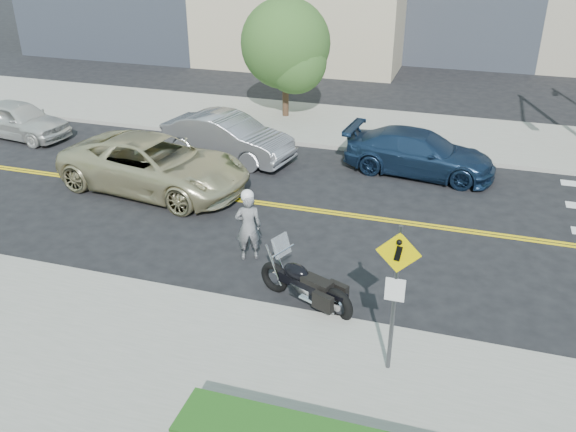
# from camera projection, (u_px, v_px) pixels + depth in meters

# --- Properties ---
(ground_plane) EXTENTS (120.00, 120.00, 0.00)m
(ground_plane) POSITION_uv_depth(u_px,v_px,m) (279.00, 206.00, 17.99)
(ground_plane) COLOR black
(ground_plane) RESTS_ON ground
(sidewalk_near) EXTENTS (60.00, 5.00, 0.15)m
(sidewalk_near) POSITION_uv_depth(u_px,v_px,m) (157.00, 366.00, 11.57)
(sidewalk_near) COLOR #9E9B91
(sidewalk_near) RESTS_ON ground_plane
(sidewalk_far) EXTENTS (60.00, 5.00, 0.15)m
(sidewalk_far) POSITION_uv_depth(u_px,v_px,m) (337.00, 126.00, 24.35)
(sidewalk_far) COLOR #9E9B91
(sidewalk_far) RESTS_ON ground_plane
(pedestrian_sign) EXTENTS (0.78, 0.08, 3.00)m
(pedestrian_sign) POSITION_uv_depth(u_px,v_px,m) (395.00, 286.00, 10.62)
(pedestrian_sign) COLOR #4C4C51
(pedestrian_sign) RESTS_ON sidewalk_near
(motorcyclist) EXTENTS (0.76, 0.65, 1.88)m
(motorcyclist) POSITION_uv_depth(u_px,v_px,m) (248.00, 225.00, 14.89)
(motorcyclist) COLOR #ABABB0
(motorcyclist) RESTS_ON ground
(motorcycle) EXTENTS (2.52, 1.61, 1.47)m
(motorcycle) POSITION_uv_depth(u_px,v_px,m) (305.00, 276.00, 13.18)
(motorcycle) COLOR black
(motorcycle) RESTS_ON ground
(suv) EXTENTS (6.28, 3.53, 1.66)m
(suv) POSITION_uv_depth(u_px,v_px,m) (155.00, 164.00, 18.67)
(suv) COLOR #C6BD91
(suv) RESTS_ON ground
(parked_car_white) EXTENTS (4.29, 2.18, 1.40)m
(parked_car_white) POSITION_uv_depth(u_px,v_px,m) (19.00, 119.00, 23.05)
(parked_car_white) COLOR silver
(parked_car_white) RESTS_ON ground
(parked_car_silver) EXTENTS (4.93, 2.56, 1.55)m
(parked_car_silver) POSITION_uv_depth(u_px,v_px,m) (228.00, 137.00, 21.07)
(parked_car_silver) COLOR gray
(parked_car_silver) RESTS_ON ground
(parked_car_blue) EXTENTS (5.07, 2.52, 1.42)m
(parked_car_blue) POSITION_uv_depth(u_px,v_px,m) (420.00, 153.00, 19.88)
(parked_car_blue) COLOR navy
(parked_car_blue) RESTS_ON ground
(tree_far_a) EXTENTS (3.55, 3.55, 4.86)m
(tree_far_a) POSITION_uv_depth(u_px,v_px,m) (285.00, 44.00, 24.00)
(tree_far_a) COLOR #382619
(tree_far_a) RESTS_ON ground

